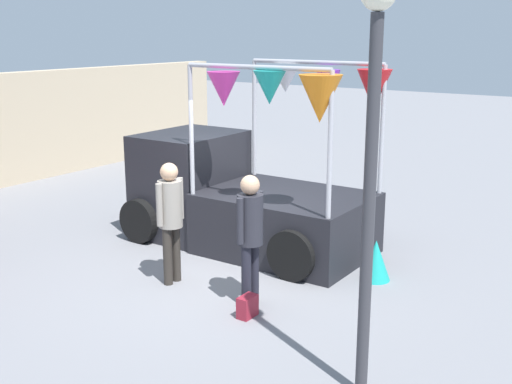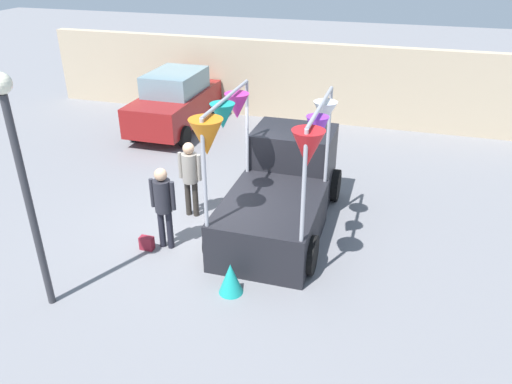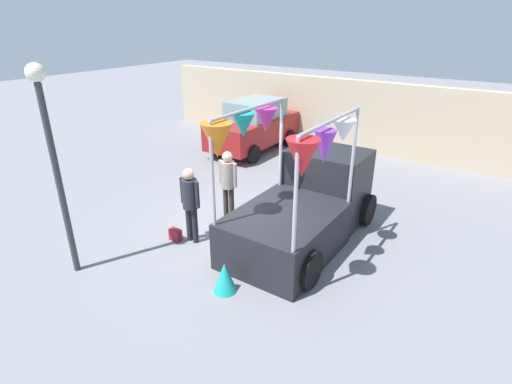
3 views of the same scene
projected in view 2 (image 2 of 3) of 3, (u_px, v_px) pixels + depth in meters
ground_plane at (217, 227)px, 10.90m from camera, size 60.00×60.00×0.00m
vendor_truck at (282, 185)px, 10.73m from camera, size 2.54×4.19×3.07m
parked_car at (175, 102)px, 15.96m from camera, size 1.88×4.00×1.88m
person_customer at (163, 201)px, 9.74m from camera, size 0.53×0.34×1.76m
person_vendor at (190, 172)px, 10.90m from camera, size 0.53×0.34×1.76m
handbag at (147, 243)px, 10.09m from camera, size 0.28×0.16×0.28m
street_lamp at (20, 165)px, 7.49m from camera, size 0.32×0.32×4.01m
brick_boundary_wall at (295, 81)px, 16.80m from camera, size 18.00×0.36×2.60m
folded_kite_bundle_teal at (231, 278)px, 8.79m from camera, size 0.61×0.61×0.60m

